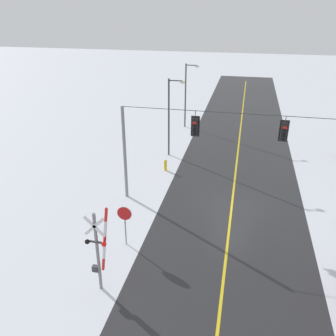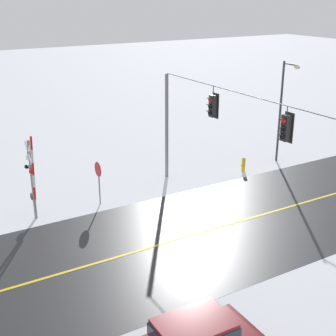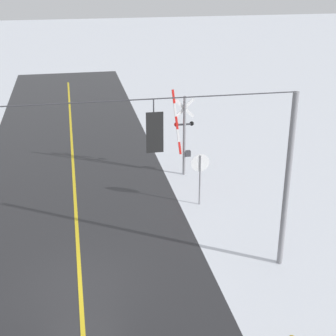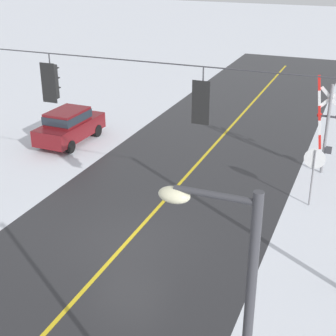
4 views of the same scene
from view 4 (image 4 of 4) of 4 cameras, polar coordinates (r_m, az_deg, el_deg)
ground_plane at (r=17.46m, az=-4.54°, el=-8.25°), size 160.00×160.00×0.00m
signal_span at (r=15.72m, az=-4.98°, el=4.31°), size 14.20×0.47×6.22m
stop_sign at (r=19.75m, az=16.17°, el=0.38°), size 0.80×0.09×2.35m
railroad_crossing at (r=22.73m, az=17.46°, el=4.73°), size 1.13×0.31×4.35m
parked_car_maroon at (r=26.14m, az=-11.10°, el=4.82°), size 1.89×4.23×1.74m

